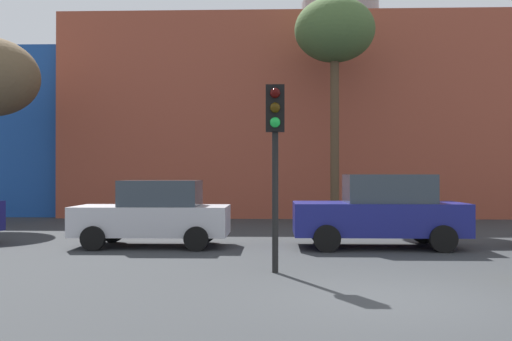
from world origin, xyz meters
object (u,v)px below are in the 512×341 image
parked_car_2 (381,211)px  bare_tree_1 (335,33)px  parked_car_1 (154,214)px  traffic_light_island (275,134)px

parked_car_2 → bare_tree_1: 9.51m
parked_car_1 → bare_tree_1: bearing=-127.5°
parked_car_2 → traffic_light_island: traffic_light_island is taller
traffic_light_island → bare_tree_1: 12.17m
parked_car_1 → traffic_light_island: 5.37m
bare_tree_1 → traffic_light_island: bearing=-101.6°
parked_car_2 → traffic_light_island: 5.10m
parked_car_1 → bare_tree_1: (5.43, 7.07, 6.42)m
parked_car_1 → bare_tree_1: 10.99m
parked_car_2 → traffic_light_island: size_ratio=1.21×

